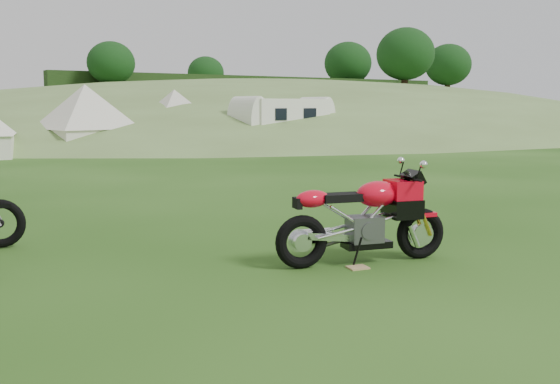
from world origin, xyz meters
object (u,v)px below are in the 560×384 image
sport_motorcycle (363,212)px  tent_mid (86,119)px  tent_right (175,118)px  caravan (283,123)px  plywood_board (358,267)px

sport_motorcycle → tent_mid: tent_mid is taller
tent_mid → tent_right: tent_mid is taller
sport_motorcycle → caravan: bearing=74.5°
tent_mid → tent_right: 4.67m
sport_motorcycle → tent_right: tent_right is taller
tent_right → caravan: 5.28m
sport_motorcycle → tent_mid: bearing=98.1°
plywood_board → tent_mid: (2.47, 20.75, 1.35)m
plywood_board → tent_mid: bearing=83.2°
sport_motorcycle → caravan: size_ratio=0.44×
plywood_board → tent_right: bearing=72.5°
plywood_board → tent_right: 23.15m
tent_mid → caravan: bearing=-28.4°
sport_motorcycle → plywood_board: size_ratio=8.95×
plywood_board → tent_right: tent_right is taller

